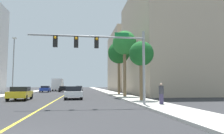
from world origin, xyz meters
TOP-DOWN VIEW (x-y plane):
  - ground at (0.00, 42.00)m, footprint 192.00×192.00m
  - sidewalk_left at (-8.41, 42.00)m, footprint 2.72×168.00m
  - sidewalk_right at (8.41, 42.00)m, footprint 2.72×168.00m
  - lane_marking_center at (0.00, 42.00)m, footprint 0.16×144.00m
  - building_right_near at (17.02, 27.32)m, footprint 11.88×18.54m
  - building_right_far at (19.64, 51.69)m, footprint 17.11×19.36m
  - traffic_signal_mast at (4.44, 8.80)m, footprint 8.73×0.36m
  - street_lamp at (-7.55, 25.91)m, footprint 0.56×0.28m
  - palm_near at (8.45, 12.82)m, footprint 2.42×2.42m
  - palm_mid at (8.24, 19.84)m, footprint 3.18×3.18m
  - palm_far at (8.73, 26.85)m, footprint 3.64×3.64m
  - car_blue at (-5.40, 41.04)m, footprint 2.11×4.54m
  - car_silver at (1.94, 50.09)m, footprint 1.87×3.91m
  - car_white at (1.79, 17.63)m, footprint 2.07×4.07m
  - car_black at (-1.70, 42.46)m, footprint 1.84×3.91m
  - car_yellow at (-3.72, 16.57)m, footprint 2.07×4.02m
  - delivery_truck at (-3.76, 50.59)m, footprint 2.46×8.83m
  - pedestrian at (8.79, 8.73)m, footprint 0.38×0.38m

SIDE VIEW (x-z plane):
  - ground at x=0.00m, z-range 0.00..0.00m
  - lane_marking_center at x=0.00m, z-range 0.00..0.01m
  - sidewalk_left at x=-8.41m, z-range 0.00..0.15m
  - sidewalk_right at x=8.41m, z-range 0.00..0.15m
  - car_black at x=-1.70m, z-range 0.03..1.35m
  - car_silver at x=1.94m, z-range 0.04..1.40m
  - car_blue at x=-5.40m, z-range 0.04..1.43m
  - car_yellow at x=-3.72m, z-range 0.03..1.45m
  - car_white at x=1.79m, z-range 0.03..1.48m
  - pedestrian at x=8.79m, z-range 0.14..1.75m
  - delivery_truck at x=-3.76m, z-range 0.10..3.31m
  - traffic_signal_mast at x=4.44m, z-range 1.46..7.11m
  - palm_near at x=8.45m, z-range 1.68..7.42m
  - street_lamp at x=-7.55m, z-range 0.58..9.24m
  - palm_far at x=8.73m, z-range 2.59..11.24m
  - palm_mid at x=8.24m, z-range 2.75..11.37m
  - building_right_far at x=19.64m, z-range 0.00..16.68m
  - building_right_near at x=17.02m, z-range 0.00..17.70m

